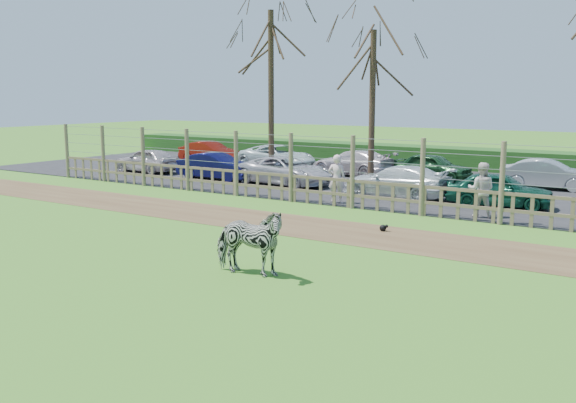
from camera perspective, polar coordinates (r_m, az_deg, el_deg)
The scene contains 21 objects.
ground at distance 15.60m, azimuth -8.18°, elevation -4.92°, with size 120.00×120.00×0.00m, color #60A93A.
dirt_strip at distance 19.10m, azimuth 0.80°, elevation -2.14°, with size 34.00×2.80×0.01m, color brown.
asphalt at distance 27.93m, azimuth 11.93°, elevation 1.40°, with size 44.00×13.00×0.04m, color #232326.
hedge at distance 34.44m, azimuth 16.27°, elevation 3.62°, with size 46.00×2.00×1.10m, color #1E4716.
fence at distance 21.95m, azimuth 5.74°, elevation 1.46°, with size 30.16×0.16×2.50m.
tree_left at distance 29.02m, azimuth -1.53°, elevation 12.98°, with size 4.80×4.80×7.88m.
tree_mid at distance 27.57m, azimuth 7.56°, elevation 11.52°, with size 4.80×4.80×6.83m.
zebra at distance 13.77m, azimuth -3.53°, elevation -3.60°, with size 0.80×1.76×1.49m, color gray.
visitor_a at distance 22.81m, azimuth 4.36°, elevation 2.03°, with size 0.63×0.41×1.72m, color beige.
visitor_b at distance 21.01m, azimuth 16.80°, elevation 1.01°, with size 0.84×0.65×1.72m, color beige.
crow at distance 18.48m, azimuth 8.47°, elevation -2.33°, with size 0.26×0.19×0.21m.
car_0 at distance 32.56m, azimuth -12.41°, elevation 3.61°, with size 1.42×3.52×1.20m, color #BFB2B2.
car_1 at distance 29.19m, azimuth -6.38°, elevation 3.12°, with size 1.27×3.64×1.20m, color #101046.
car_2 at distance 27.39m, azimuth -0.23°, elevation 2.76°, with size 1.99×4.32×1.20m, color silver.
car_3 at distance 24.29m, azimuth 9.65°, elevation 1.76°, with size 1.68×4.13×1.20m, color silver.
car_4 at distance 23.11m, azimuth 18.28°, elevation 1.02°, with size 1.42×3.52×1.20m, color #144C36.
car_7 at distance 36.37m, azimuth -6.98°, elevation 4.36°, with size 1.27×3.64×1.20m, color maroon.
car_8 at distance 33.66m, azimuth -0.97°, elevation 4.02°, with size 1.99×4.32×1.20m, color white.
car_9 at distance 30.69m, azimuth 5.80°, elevation 3.44°, with size 1.68×4.13×1.20m, color silver.
car_10 at distance 29.59m, azimuth 12.75°, elevation 3.03°, with size 1.42×3.52×1.20m, color #1F4C27.
car_11 at distance 28.19m, azimuth 22.08°, elevation 2.25°, with size 1.27×3.64×1.20m, color #B3B6B9.
Camera 1 is at (10.08, -11.26, 3.86)m, focal length 40.00 mm.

